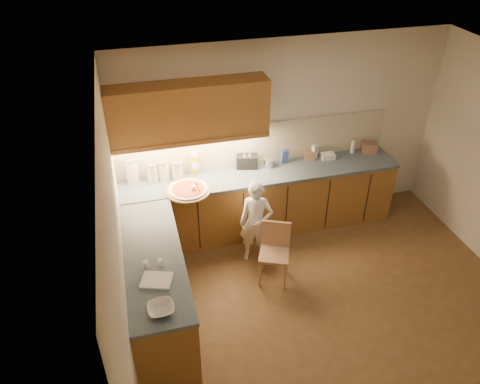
{
  "coord_description": "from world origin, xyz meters",
  "views": [
    {
      "loc": [
        -2.0,
        -3.38,
        4.16
      ],
      "look_at": [
        -0.8,
        1.2,
        1.0
      ],
      "focal_mm": 35.0,
      "sensor_mm": 36.0,
      "label": 1
    }
  ],
  "objects_px": {
    "oil_jug": "(195,164)",
    "toaster": "(247,161)",
    "wooden_chair": "(275,248)",
    "pizza_on_board": "(188,190)",
    "child": "(256,223)"
  },
  "relations": [
    {
      "from": "oil_jug",
      "to": "toaster",
      "type": "relative_size",
      "value": 1.04
    },
    {
      "from": "wooden_chair",
      "to": "oil_jug",
      "type": "bearing_deg",
      "value": 144.68
    },
    {
      "from": "pizza_on_board",
      "to": "child",
      "type": "distance_m",
      "value": 0.94
    },
    {
      "from": "child",
      "to": "wooden_chair",
      "type": "relative_size",
      "value": 1.46
    },
    {
      "from": "pizza_on_board",
      "to": "toaster",
      "type": "relative_size",
      "value": 1.81
    },
    {
      "from": "pizza_on_board",
      "to": "oil_jug",
      "type": "distance_m",
      "value": 0.45
    },
    {
      "from": "pizza_on_board",
      "to": "toaster",
      "type": "distance_m",
      "value": 0.95
    },
    {
      "from": "oil_jug",
      "to": "wooden_chair",
      "type": "bearing_deg",
      "value": -58.38
    },
    {
      "from": "pizza_on_board",
      "to": "wooden_chair",
      "type": "bearing_deg",
      "value": -41.45
    },
    {
      "from": "child",
      "to": "oil_jug",
      "type": "xyz_separation_m",
      "value": [
        -0.61,
        0.8,
        0.5
      ]
    },
    {
      "from": "pizza_on_board",
      "to": "toaster",
      "type": "height_order",
      "value": "pizza_on_board"
    },
    {
      "from": "pizza_on_board",
      "to": "child",
      "type": "height_order",
      "value": "child"
    },
    {
      "from": "oil_jug",
      "to": "toaster",
      "type": "bearing_deg",
      "value": -1.11
    },
    {
      "from": "child",
      "to": "oil_jug",
      "type": "bearing_deg",
      "value": 147.49
    },
    {
      "from": "oil_jug",
      "to": "toaster",
      "type": "distance_m",
      "value": 0.71
    }
  ]
}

